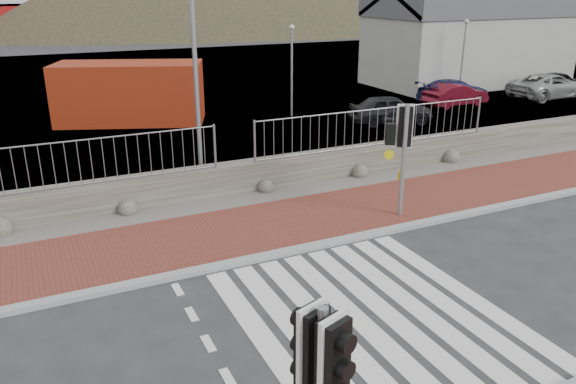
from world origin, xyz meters
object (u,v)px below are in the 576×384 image
streetlight (199,44)px  car_b (456,95)px  shipping_container (130,93)px  car_c (454,91)px  car_e (557,82)px  traffic_signal_far (403,137)px  car_d (549,86)px  car_a (391,109)px  traffic_signal_near (321,375)px

streetlight → car_b: (15.15, 6.43, -3.65)m
streetlight → car_b: 16.86m
shipping_container → car_c: bearing=11.6°
shipping_container → car_e: 23.59m
shipping_container → car_b: size_ratio=1.81×
car_b → streetlight: bearing=110.4°
traffic_signal_far → car_d: traffic_signal_far is taller
car_a → car_c: car_a is taller
car_a → car_c: size_ratio=0.88×
shipping_container → car_c: 16.20m
traffic_signal_near → shipping_container: bearing=65.0°
car_a → car_b: size_ratio=1.06×
streetlight → shipping_container: (-0.31, 9.82, -2.92)m
traffic_signal_near → car_b: bearing=25.9°
traffic_signal_far → shipping_container: size_ratio=0.48×
shipping_container → car_e: (23.42, -2.75, -0.71)m
traffic_signal_far → car_a: bearing=-99.1°
car_c → streetlight: bearing=111.3°
car_e → traffic_signal_far: bearing=116.8°
car_d → car_c: bearing=75.8°
streetlight → car_e: 24.44m
car_e → shipping_container: bearing=79.4°
traffic_signal_near → car_c: (17.94, 18.53, -1.43)m
traffic_signal_near → car_b: traffic_signal_near is taller
streetlight → car_e: bearing=32.2°
car_e → car_a: bearing=96.5°
shipping_container → streetlight: bearing=-67.1°
car_b → car_d: size_ratio=0.73×
traffic_signal_far → car_a: (6.08, 9.01, -1.55)m
car_d → car_e: 2.23m
shipping_container → car_a: (10.25, -5.17, -0.68)m
car_b → car_c: 0.89m
traffic_signal_far → shipping_container: bearing=-48.7°
car_c → car_e: size_ratio=1.20×
traffic_signal_far → car_b: bearing=-111.4°
streetlight → car_b: size_ratio=2.18×
streetlight → car_d: size_ratio=1.59×
car_b → car_d: car_d is taller
car_b → car_d: bearing=-97.0°
traffic_signal_far → car_c: (11.79, 11.53, -1.57)m
shipping_container → car_e: shipping_container is taller
traffic_signal_far → car_b: (11.29, 10.79, -1.61)m
streetlight → car_b: streetlight is taller
streetlight → car_c: streetlight is taller
car_a → car_e: (13.17, 2.42, -0.04)m
traffic_signal_far → streetlight: (-3.86, 4.36, 2.05)m
car_b → car_e: bearing=-88.0°
car_a → traffic_signal_near: bearing=157.7°
car_d → car_e: size_ratio=1.37×
shipping_container → car_e: size_ratio=1.81×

